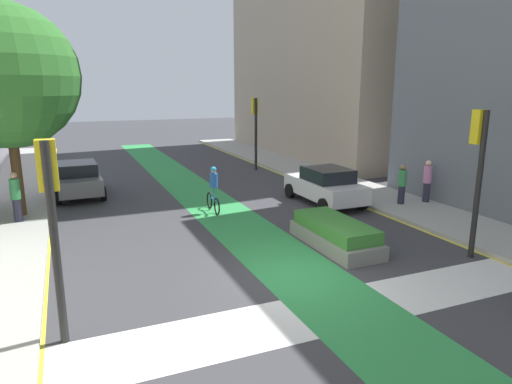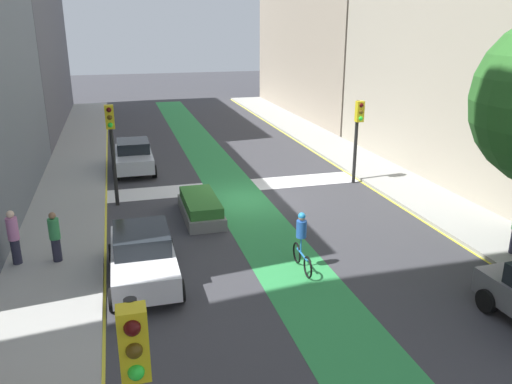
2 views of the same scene
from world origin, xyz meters
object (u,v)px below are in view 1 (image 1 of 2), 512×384
object	(u,v)px
pedestrian_sidewalk_left_a	(16,196)
median_planter	(335,234)
pedestrian_sidewalk_right_b	(402,184)
traffic_signal_near_left	(51,203)
car_grey_left_far	(78,179)
pedestrian_sidewalk_right_a	(427,181)
street_tree_near	(5,77)
cyclist_in_lane	(213,188)
traffic_signal_far_right	(255,120)
traffic_signal_near_right	(478,156)
car_white_right_far	(325,185)

from	to	relation	value
pedestrian_sidewalk_left_a	median_planter	size ratio (longest dim) A/B	0.52
pedestrian_sidewalk_right_b	traffic_signal_near_left	bearing A→B (deg)	-157.16
car_grey_left_far	pedestrian_sidewalk_right_a	size ratio (longest dim) A/B	2.41
street_tree_near	car_grey_left_far	bearing A→B (deg)	55.03
cyclist_in_lane	pedestrian_sidewalk_right_b	world-z (taller)	cyclist_in_lane
pedestrian_sidewalk_right_a	traffic_signal_near_left	bearing A→B (deg)	-159.38
traffic_signal_far_right	pedestrian_sidewalk_right_b	world-z (taller)	traffic_signal_far_right
traffic_signal_near_right	car_white_right_far	bearing A→B (deg)	95.59
pedestrian_sidewalk_right_a	traffic_signal_far_right	bearing A→B (deg)	107.61
traffic_signal_near_left	street_tree_near	xyz separation A→B (m)	(-1.42, 9.75, 2.45)
car_grey_left_far	pedestrian_sidewalk_right_a	xyz separation A→B (m)	(13.43, -7.50, 0.25)
traffic_signal_far_right	street_tree_near	xyz separation A→B (m)	(-12.21, -6.17, 2.25)
traffic_signal_near_right	cyclist_in_lane	world-z (taller)	traffic_signal_near_right
traffic_signal_far_right	car_grey_left_far	distance (m)	10.75
car_white_right_far	cyclist_in_lane	xyz separation A→B (m)	(-4.80, 0.55, 0.17)
pedestrian_sidewalk_left_a	street_tree_near	distance (m)	4.26
pedestrian_sidewalk_right_b	median_planter	bearing A→B (deg)	-149.71
street_tree_near	cyclist_in_lane	bearing A→B (deg)	-16.00
cyclist_in_lane	pedestrian_sidewalk_left_a	distance (m)	7.10
car_white_right_far	pedestrian_sidewalk_left_a	distance (m)	11.93
traffic_signal_near_right	traffic_signal_near_left	world-z (taller)	traffic_signal_near_right
pedestrian_sidewalk_right_a	median_planter	xyz separation A→B (m)	(-6.29, -2.84, -0.65)
traffic_signal_far_right	pedestrian_sidewalk_left_a	size ratio (longest dim) A/B	2.36
car_white_right_far	pedestrian_sidewalk_right_a	xyz separation A→B (m)	(3.79, -1.87, 0.25)
traffic_signal_far_right	pedestrian_sidewalk_right_b	bearing A→B (deg)	-78.34
cyclist_in_lane	pedestrian_sidewalk_left_a	world-z (taller)	pedestrian_sidewalk_left_a
traffic_signal_near_right	traffic_signal_far_right	bearing A→B (deg)	90.92
traffic_signal_near_left	pedestrian_sidewalk_right_a	xyz separation A→B (m)	(14.15, 5.32, -1.73)
traffic_signal_near_left	pedestrian_sidewalk_right_a	distance (m)	15.22
traffic_signal_far_right	median_planter	xyz separation A→B (m)	(-2.93, -13.44, -2.58)
traffic_signal_near_left	pedestrian_sidewalk_left_a	xyz separation A→B (m)	(-1.46, 8.80, -1.71)
street_tree_near	traffic_signal_near_left	bearing A→B (deg)	-81.70
traffic_signal_near_right	pedestrian_sidewalk_right_b	world-z (taller)	traffic_signal_near_right
cyclist_in_lane	pedestrian_sidewalk_right_a	bearing A→B (deg)	-15.75
car_white_right_far	pedestrian_sidewalk_right_b	size ratio (longest dim) A/B	2.57
street_tree_near	median_planter	size ratio (longest dim) A/B	2.20
pedestrian_sidewalk_left_a	car_white_right_far	bearing A→B (deg)	-7.72
median_planter	cyclist_in_lane	bearing A→B (deg)	113.53
pedestrian_sidewalk_left_a	traffic_signal_far_right	bearing A→B (deg)	30.18
traffic_signal_far_right	cyclist_in_lane	xyz separation A→B (m)	(-5.22, -8.18, -2.01)
car_white_right_far	pedestrian_sidewalk_right_a	distance (m)	4.24
pedestrian_sidewalk_right_a	street_tree_near	bearing A→B (deg)	164.14
car_white_right_far	cyclist_in_lane	distance (m)	4.83
car_grey_left_far	median_planter	size ratio (longest dim) A/B	1.22
traffic_signal_near_right	car_white_right_far	xyz separation A→B (m)	(-0.68, 6.94, -2.19)
traffic_signal_near_right	traffic_signal_near_left	size ratio (longest dim) A/B	1.08
street_tree_near	median_planter	bearing A→B (deg)	-38.08
car_white_right_far	cyclist_in_lane	world-z (taller)	cyclist_in_lane
traffic_signal_near_left	pedestrian_sidewalk_left_a	bearing A→B (deg)	99.41
pedestrian_sidewalk_right_b	street_tree_near	xyz separation A→B (m)	(-14.37, 4.30, 4.25)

